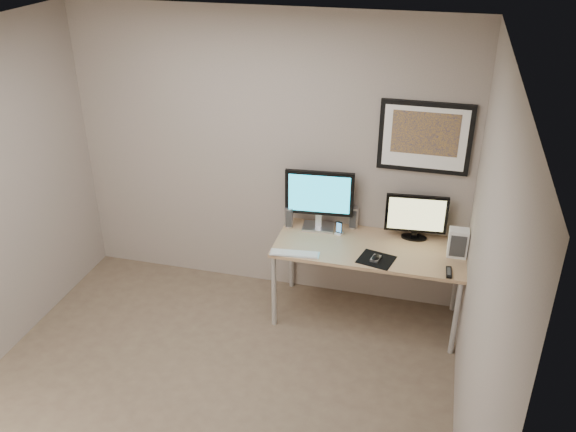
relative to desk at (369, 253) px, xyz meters
The scene contains 14 objects.
floor 1.81m from the desk, 126.53° to the right, with size 3.60×3.60×0.00m, color brown.
room 1.66m from the desk, 137.99° to the right, with size 3.60×3.60×3.60m.
desk is the anchor object (origin of this frame).
framed_art 1.07m from the desk, 43.46° to the left, with size 0.75×0.04×0.60m.
monitor_large 0.65m from the desk, 156.58° to the left, with size 0.60×0.22×0.55m.
monitor_tv 0.51m from the desk, 33.95° to the left, with size 0.52×0.14×0.41m.
speaker_left 0.79m from the desk, 166.97° to the left, with size 0.07×0.07×0.19m, color silver.
speaker_right 0.39m from the desk, 122.34° to the left, with size 0.08×0.08×0.20m, color silver.
phone_dock 0.35m from the desk, 153.99° to the left, with size 0.06×0.06×0.13m, color black.
keyboard 0.66m from the desk, 154.02° to the right, with size 0.41×0.11×0.01m, color silver.
mousepad 0.23m from the desk, 67.88° to the right, with size 0.28×0.25×0.00m, color black.
mouse 0.24m from the desk, 69.37° to the right, with size 0.06×0.11×0.04m, color black.
remote 0.71m from the desk, 21.44° to the right, with size 0.04×0.16×0.02m, color black.
fan_unit 0.74m from the desk, ahead, with size 0.16×0.12×0.24m, color silver.
Camera 1 is at (1.46, -3.14, 3.34)m, focal length 38.00 mm.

